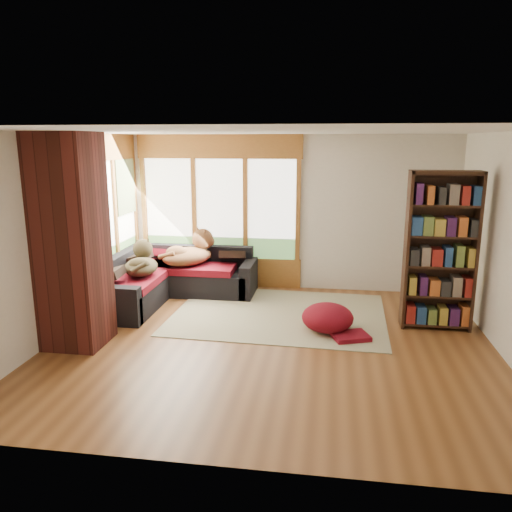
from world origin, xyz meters
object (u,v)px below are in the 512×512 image
(brick_chimney, at_px, (72,242))
(dog_brindle, at_px, (141,257))
(dog_tan, at_px, (191,247))
(sectional_sofa, at_px, (165,278))
(pouf, at_px, (328,317))
(area_rug, at_px, (279,314))
(bookshelf, at_px, (440,252))

(brick_chimney, xyz_separation_m, dog_brindle, (0.25, 1.55, -0.54))
(brick_chimney, relative_size, dog_tan, 2.55)
(sectional_sofa, height_order, dog_tan, dog_tan)
(brick_chimney, height_order, sectional_sofa, brick_chimney)
(sectional_sofa, height_order, pouf, sectional_sofa)
(brick_chimney, xyz_separation_m, area_rug, (2.38, 1.43, -1.29))
(sectional_sofa, relative_size, area_rug, 0.72)
(brick_chimney, distance_m, area_rug, 3.07)
(area_rug, relative_size, bookshelf, 1.44)
(bookshelf, bearing_deg, pouf, -166.56)
(brick_chimney, xyz_separation_m, sectional_sofa, (0.45, 2.05, -1.00))
(sectional_sofa, xyz_separation_m, area_rug, (1.94, -0.62, -0.30))
(brick_chimney, bearing_deg, sectional_sofa, 77.71)
(pouf, xyz_separation_m, dog_brindle, (-2.84, 0.68, 0.56))
(bookshelf, height_order, dog_tan, bookshelf)
(pouf, bearing_deg, brick_chimney, -164.26)
(dog_brindle, bearing_deg, bookshelf, -107.96)
(dog_brindle, bearing_deg, brick_chimney, 157.35)
(dog_tan, bearing_deg, dog_brindle, -178.27)
(pouf, xyz_separation_m, dog_tan, (-2.26, 1.38, 0.59))
(dog_brindle, bearing_deg, area_rug, -106.77)
(brick_chimney, bearing_deg, dog_tan, 69.65)
(dog_tan, bearing_deg, brick_chimney, -158.60)
(sectional_sofa, relative_size, dog_tan, 2.16)
(dog_brindle, bearing_deg, pouf, -116.98)
(bookshelf, relative_size, dog_tan, 2.09)
(bookshelf, bearing_deg, brick_chimney, -164.99)
(area_rug, bearing_deg, pouf, -38.31)
(brick_chimney, distance_m, sectional_sofa, 2.32)
(brick_chimney, relative_size, area_rug, 0.85)
(pouf, relative_size, dog_tan, 0.68)
(area_rug, bearing_deg, sectional_sofa, 162.34)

